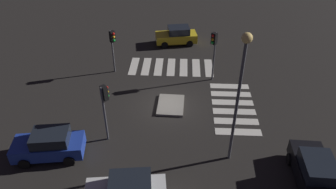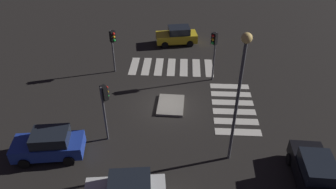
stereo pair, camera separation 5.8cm
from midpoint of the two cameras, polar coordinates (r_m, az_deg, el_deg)
name	(u,v)px [view 2 (the right image)]	position (r m, az deg, el deg)	size (l,w,h in m)	color
ground_plane	(168,105)	(24.85, 0.07, -1.89)	(80.00, 80.00, 0.00)	black
traffic_island	(171,105)	(24.71, 0.56, -1.88)	(2.71, 2.07, 0.18)	gray
car_blue	(49,144)	(21.48, -20.25, -8.30)	(2.50, 4.52, 1.89)	#1E389E
car_black	(314,172)	(20.37, 24.56, -12.33)	(4.55, 2.26, 1.95)	black
car_yellow	(177,36)	(33.71, 1.66, 10.37)	(2.50, 4.40, 1.83)	gold
traffic_light_west	(105,100)	(20.39, -11.07, -0.97)	(0.54, 0.54, 4.16)	#47474C
traffic_light_east	(214,45)	(26.46, 8.22, 8.63)	(0.53, 0.54, 4.39)	#47474C
traffic_light_north	(113,41)	(27.96, -9.67, 9.24)	(0.54, 0.54, 3.96)	#47474C
street_lamp	(240,82)	(17.47, 12.74, 2.26)	(0.56, 0.56, 8.48)	#47474C
crosswalk_near	(233,107)	(25.15, 11.56, -2.19)	(6.45, 3.20, 0.02)	silver
crosswalk_side	(171,67)	(29.75, 0.65, 4.89)	(3.20, 7.60, 0.02)	silver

